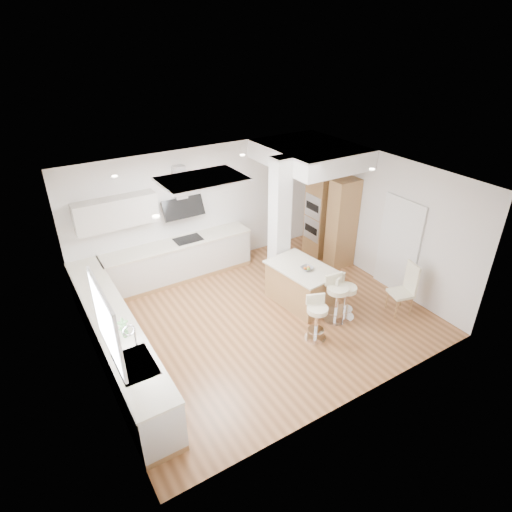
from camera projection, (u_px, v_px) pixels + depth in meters
ground at (261, 317)px, 8.37m from camera, size 6.00×6.00×0.00m
ceiling at (261, 317)px, 8.37m from camera, size 6.00×5.00×0.02m
wall_back at (202, 209)px, 9.56m from camera, size 6.00×0.04×2.80m
wall_left at (90, 305)px, 6.31m from camera, size 0.04×5.00×2.80m
wall_right at (380, 219)px, 9.08m from camera, size 0.04×5.00×2.80m
skylight at (202, 180)px, 7.12m from camera, size 4.10×2.10×0.06m
window_left at (105, 320)px, 5.52m from camera, size 0.06×1.28×1.07m
doorway_right at (398, 247)px, 8.81m from camera, size 0.05×1.00×2.10m
counter_left at (116, 340)px, 7.08m from camera, size 0.63×4.50×1.35m
counter_back at (171, 252)px, 9.27m from camera, size 3.62×0.63×2.50m
pillar at (279, 223)px, 8.89m from camera, size 0.35×0.35×2.80m
soffit at (310, 154)px, 9.13m from camera, size 1.78×2.20×0.40m
oven_column at (330, 218)px, 10.01m from camera, size 0.63×1.21×2.10m
peninsula at (301, 284)px, 8.64m from camera, size 1.07×1.46×0.89m
bar_stool_a at (317, 316)px, 7.59m from camera, size 0.51×0.51×0.88m
bar_stool_b at (336, 296)px, 8.04m from camera, size 0.48×0.48×0.96m
bar_stool_c at (345, 295)px, 8.15m from camera, size 0.53×0.53×0.89m
dining_chair at (406, 287)px, 8.29m from camera, size 0.51×0.51×1.06m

